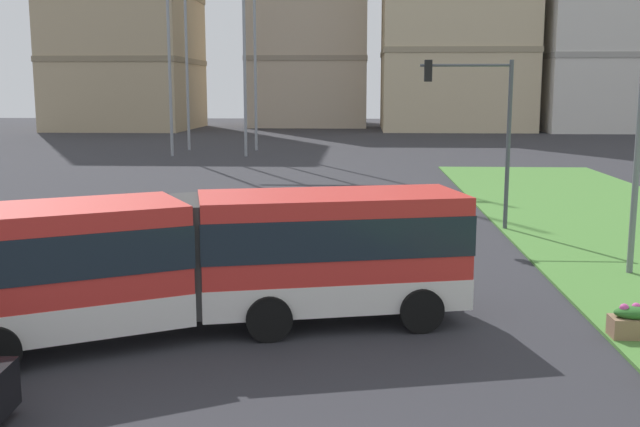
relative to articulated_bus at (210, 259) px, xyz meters
The scene contains 4 objects.
articulated_bus is the anchor object (origin of this frame).
car_grey_wagon 10.80m from the articulated_bus, 111.89° to the left, with size 4.40×2.03×1.58m.
flower_planter_3 9.35m from the articulated_bus, ahead, with size 1.10×0.56×0.74m.
traffic_light_far_right 15.07m from the articulated_bus, 58.19° to the left, with size 3.45×0.28×6.43m.
Camera 1 is at (1.28, -6.53, 5.37)m, focal length 41.96 mm.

